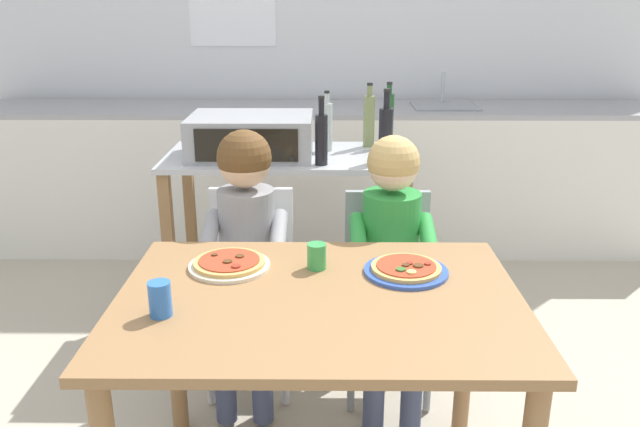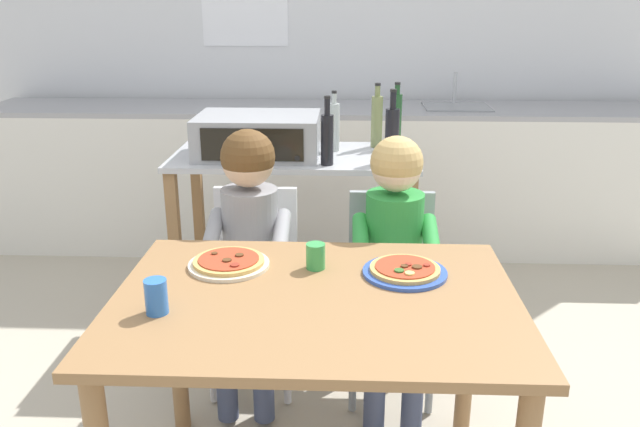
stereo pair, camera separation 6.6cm
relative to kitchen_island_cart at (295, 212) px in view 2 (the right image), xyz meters
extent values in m
plane|color=#B7AD99|center=(0.16, -0.17, -0.58)|extent=(10.65, 10.65, 0.00)
cube|color=silver|center=(0.16, 1.49, 0.77)|extent=(4.84, 0.12, 2.70)
cube|color=silver|center=(0.16, 1.08, -0.14)|extent=(4.36, 0.60, 0.88)
cube|color=#9E9EA3|center=(0.16, 1.08, 0.31)|extent=(4.36, 0.60, 0.03)
cube|color=gray|center=(0.92, 1.08, 0.33)|extent=(0.40, 0.33, 0.02)
cylinder|color=#B7BABF|center=(0.92, 1.20, 0.43)|extent=(0.02, 0.02, 0.20)
cube|color=#B7BABF|center=(0.00, 0.00, 0.27)|extent=(1.13, 0.56, 0.02)
cube|color=olive|center=(0.00, 0.00, -0.28)|extent=(1.04, 0.51, 0.02)
cube|color=olive|center=(-0.53, -0.24, -0.16)|extent=(0.05, 0.05, 0.84)
cube|color=olive|center=(0.53, -0.24, -0.16)|extent=(0.05, 0.05, 0.84)
cube|color=olive|center=(-0.53, 0.24, -0.16)|extent=(0.05, 0.05, 0.84)
cube|color=olive|center=(0.53, 0.24, -0.16)|extent=(0.05, 0.05, 0.84)
cube|color=#999BA0|center=(-0.16, -0.02, 0.38)|extent=(0.55, 0.39, 0.19)
cube|color=black|center=(-0.16, -0.22, 0.38)|extent=(0.44, 0.01, 0.14)
cylinder|color=black|center=(0.03, -0.23, 0.32)|extent=(0.02, 0.01, 0.02)
cylinder|color=#ADB7B2|center=(0.18, 0.08, 0.40)|extent=(0.05, 0.05, 0.22)
cylinder|color=#ADB7B2|center=(0.18, 0.08, 0.53)|extent=(0.02, 0.02, 0.05)
cylinder|color=black|center=(0.18, 0.08, 0.56)|extent=(0.02, 0.02, 0.01)
cylinder|color=olive|center=(0.39, 0.17, 0.41)|extent=(0.05, 0.05, 0.25)
cylinder|color=olive|center=(0.39, 0.17, 0.56)|extent=(0.03, 0.03, 0.05)
cylinder|color=black|center=(0.39, 0.17, 0.59)|extent=(0.03, 0.03, 0.01)
cylinder|color=black|center=(0.16, -0.19, 0.39)|extent=(0.06, 0.06, 0.22)
cylinder|color=black|center=(0.16, -0.19, 0.54)|extent=(0.02, 0.02, 0.07)
cylinder|color=black|center=(0.16, -0.19, 0.58)|extent=(0.03, 0.03, 0.01)
cylinder|color=black|center=(0.44, -0.12, 0.40)|extent=(0.06, 0.06, 0.24)
cylinder|color=black|center=(0.44, -0.12, 0.56)|extent=(0.03, 0.03, 0.07)
cylinder|color=black|center=(0.44, -0.12, 0.60)|extent=(0.03, 0.03, 0.01)
cylinder|color=#1E4723|center=(0.48, 0.19, 0.41)|extent=(0.05, 0.05, 0.25)
cylinder|color=#1E4723|center=(0.48, 0.19, 0.56)|extent=(0.02, 0.02, 0.04)
cylinder|color=black|center=(0.48, 0.19, 0.59)|extent=(0.03, 0.03, 0.01)
cube|color=olive|center=(0.16, -1.23, 0.15)|extent=(1.18, 0.85, 0.03)
cylinder|color=olive|center=(-0.37, -0.86, -0.22)|extent=(0.06, 0.06, 0.71)
cylinder|color=olive|center=(0.69, -0.86, -0.22)|extent=(0.06, 0.06, 0.71)
cube|color=silver|center=(-0.13, -0.56, -0.14)|extent=(0.36, 0.36, 0.04)
cube|color=silver|center=(-0.13, -0.40, 0.05)|extent=(0.34, 0.03, 0.38)
cylinder|color=silver|center=(0.02, -0.71, -0.36)|extent=(0.03, 0.03, 0.42)
cylinder|color=silver|center=(-0.28, -0.71, -0.36)|extent=(0.03, 0.03, 0.42)
cylinder|color=silver|center=(0.02, -0.41, -0.36)|extent=(0.03, 0.03, 0.42)
cylinder|color=silver|center=(-0.28, -0.41, -0.36)|extent=(0.03, 0.03, 0.42)
cube|color=gray|center=(0.43, -0.60, -0.14)|extent=(0.36, 0.36, 0.04)
cube|color=gray|center=(0.43, -0.44, 0.05)|extent=(0.34, 0.03, 0.38)
cylinder|color=gray|center=(0.58, -0.75, -0.36)|extent=(0.03, 0.03, 0.42)
cylinder|color=gray|center=(0.28, -0.75, -0.36)|extent=(0.03, 0.03, 0.42)
cylinder|color=gray|center=(0.58, -0.45, -0.36)|extent=(0.03, 0.03, 0.42)
cylinder|color=gray|center=(0.28, -0.45, -0.36)|extent=(0.03, 0.03, 0.42)
cube|color=#424C6B|center=(-0.06, -0.70, -0.10)|extent=(0.10, 0.30, 0.10)
cylinder|color=#424C6B|center=(-0.06, -0.83, -0.34)|extent=(0.08, 0.08, 0.44)
cube|color=#424C6B|center=(-0.20, -0.70, -0.10)|extent=(0.10, 0.30, 0.10)
cylinder|color=#424C6B|center=(-0.20, -0.83, -0.34)|extent=(0.08, 0.08, 0.44)
cylinder|color=gray|center=(0.00, -0.66, 0.13)|extent=(0.06, 0.26, 0.15)
cylinder|color=gray|center=(-0.26, -0.66, 0.13)|extent=(0.06, 0.26, 0.15)
cylinder|color=gray|center=(-0.13, -0.56, 0.09)|extent=(0.22, 0.22, 0.38)
sphere|color=beige|center=(-0.13, -0.56, 0.39)|extent=(0.20, 0.20, 0.20)
sphere|color=brown|center=(-0.13, -0.56, 0.41)|extent=(0.21, 0.21, 0.21)
cube|color=#424C6B|center=(0.50, -0.74, -0.10)|extent=(0.10, 0.30, 0.10)
cylinder|color=#424C6B|center=(0.50, -0.87, -0.34)|extent=(0.08, 0.08, 0.44)
cube|color=#424C6B|center=(0.36, -0.74, -0.10)|extent=(0.10, 0.30, 0.10)
cylinder|color=#424C6B|center=(0.36, -0.87, -0.34)|extent=(0.08, 0.08, 0.44)
cylinder|color=green|center=(0.56, -0.70, 0.13)|extent=(0.06, 0.26, 0.15)
cylinder|color=green|center=(0.30, -0.70, 0.13)|extent=(0.06, 0.26, 0.15)
cylinder|color=green|center=(0.43, -0.60, 0.09)|extent=(0.22, 0.22, 0.38)
sphere|color=beige|center=(0.43, -0.60, 0.39)|extent=(0.19, 0.19, 0.19)
sphere|color=tan|center=(0.43, -0.60, 0.40)|extent=(0.20, 0.20, 0.20)
cylinder|color=beige|center=(-0.13, -1.03, 0.17)|extent=(0.26, 0.26, 0.01)
cylinder|color=tan|center=(-0.13, -1.03, 0.18)|extent=(0.23, 0.23, 0.01)
cylinder|color=#B23D23|center=(-0.13, -1.03, 0.19)|extent=(0.19, 0.19, 0.00)
cylinder|color=#563319|center=(-0.18, -0.99, 0.19)|extent=(0.02, 0.02, 0.01)
cylinder|color=maroon|center=(-0.10, -1.09, 0.19)|extent=(0.03, 0.03, 0.01)
cylinder|color=#563319|center=(-0.10, -1.01, 0.19)|extent=(0.03, 0.03, 0.01)
cylinder|color=#563319|center=(-0.13, -1.05, 0.19)|extent=(0.03, 0.03, 0.01)
cylinder|color=#3356B7|center=(0.43, -1.07, 0.17)|extent=(0.26, 0.26, 0.01)
cylinder|color=tan|center=(0.43, -1.07, 0.18)|extent=(0.22, 0.22, 0.01)
cylinder|color=#B23D23|center=(0.43, -1.07, 0.19)|extent=(0.19, 0.19, 0.00)
cylinder|color=maroon|center=(0.44, -1.06, 0.19)|extent=(0.02, 0.02, 0.01)
cylinder|color=#386628|center=(0.41, -1.11, 0.19)|extent=(0.03, 0.03, 0.01)
cylinder|color=#DBC666|center=(0.44, -1.13, 0.19)|extent=(0.03, 0.03, 0.01)
cylinder|color=#563319|center=(0.43, -1.07, 0.19)|extent=(0.02, 0.02, 0.01)
cylinder|color=#563319|center=(0.46, -1.08, 0.19)|extent=(0.03, 0.03, 0.01)
cylinder|color=maroon|center=(0.50, -1.06, 0.19)|extent=(0.02, 0.02, 0.01)
cylinder|color=blue|center=(-0.27, -1.35, 0.21)|extent=(0.06, 0.06, 0.10)
cylinder|color=green|center=(0.15, -1.03, 0.20)|extent=(0.06, 0.06, 0.08)
camera|label=1|loc=(0.17, -2.91, 0.99)|focal=36.03mm
camera|label=2|loc=(0.24, -2.91, 0.99)|focal=36.03mm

